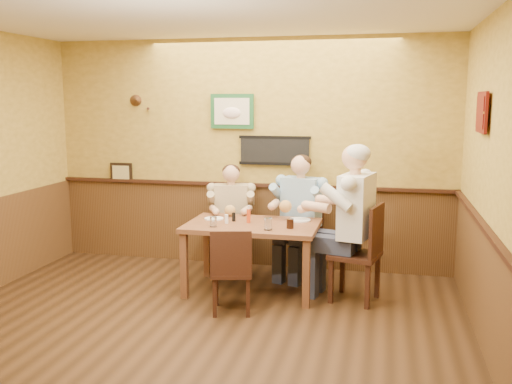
{
  "coord_description": "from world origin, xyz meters",
  "views": [
    {
      "loc": [
        1.65,
        -4.31,
        2.06
      ],
      "look_at": [
        0.33,
        1.45,
        1.1
      ],
      "focal_mm": 40.0,
      "sensor_mm": 36.0,
      "label": 1
    }
  ],
  "objects_px": {
    "dining_table": "(253,232)",
    "water_glass_mid": "(268,224)",
    "salt_shaker": "(226,219)",
    "water_glass_left": "(213,222)",
    "pepper_shaker": "(234,217)",
    "chair_right_end": "(355,253)",
    "diner_blue_polo": "(301,222)",
    "diner_tan_shirt": "(231,223)",
    "chair_back_left": "(232,237)",
    "chair_near_side": "(232,270)",
    "diner_white_elder": "(356,232)",
    "hot_sauce_bottle": "(249,215)",
    "chair_back_right": "(301,238)",
    "cola_tumbler": "(290,224)"
  },
  "relations": [
    {
      "from": "diner_white_elder",
      "to": "water_glass_mid",
      "type": "height_order",
      "value": "diner_white_elder"
    },
    {
      "from": "diner_tan_shirt",
      "to": "water_glass_mid",
      "type": "height_order",
      "value": "diner_tan_shirt"
    },
    {
      "from": "diner_blue_polo",
      "to": "diner_tan_shirt",
      "type": "bearing_deg",
      "value": -166.55
    },
    {
      "from": "dining_table",
      "to": "water_glass_mid",
      "type": "xyz_separation_m",
      "value": [
        0.23,
        -0.27,
        0.15
      ]
    },
    {
      "from": "chair_near_side",
      "to": "chair_back_right",
      "type": "bearing_deg",
      "value": -123.7
    },
    {
      "from": "water_glass_left",
      "to": "pepper_shaker",
      "type": "distance_m",
      "value": 0.34
    },
    {
      "from": "diner_tan_shirt",
      "to": "diner_white_elder",
      "type": "distance_m",
      "value": 1.71
    },
    {
      "from": "chair_back_left",
      "to": "cola_tumbler",
      "type": "relative_size",
      "value": 8.32
    },
    {
      "from": "diner_white_elder",
      "to": "water_glass_mid",
      "type": "relative_size",
      "value": 11.67
    },
    {
      "from": "dining_table",
      "to": "hot_sauce_bottle",
      "type": "xyz_separation_m",
      "value": [
        -0.05,
        0.02,
        0.18
      ]
    },
    {
      "from": "chair_back_left",
      "to": "diner_white_elder",
      "type": "xyz_separation_m",
      "value": [
        1.53,
        -0.76,
        0.32
      ]
    },
    {
      "from": "chair_right_end",
      "to": "hot_sauce_bottle",
      "type": "relative_size",
      "value": 6.01
    },
    {
      "from": "chair_back_left",
      "to": "water_glass_mid",
      "type": "xyz_separation_m",
      "value": [
        0.65,
        -0.97,
        0.4
      ]
    },
    {
      "from": "diner_tan_shirt",
      "to": "diner_white_elder",
      "type": "height_order",
      "value": "diner_white_elder"
    },
    {
      "from": "chair_back_left",
      "to": "chair_right_end",
      "type": "height_order",
      "value": "chair_right_end"
    },
    {
      "from": "water_glass_mid",
      "to": "diner_blue_polo",
      "type": "bearing_deg",
      "value": 78.24
    },
    {
      "from": "chair_near_side",
      "to": "water_glass_mid",
      "type": "relative_size",
      "value": 6.81
    },
    {
      "from": "dining_table",
      "to": "chair_near_side",
      "type": "bearing_deg",
      "value": -95.04
    },
    {
      "from": "diner_white_elder",
      "to": "salt_shaker",
      "type": "relative_size",
      "value": 15.22
    },
    {
      "from": "pepper_shaker",
      "to": "chair_near_side",
      "type": "bearing_deg",
      "value": -76.68
    },
    {
      "from": "salt_shaker",
      "to": "chair_right_end",
      "type": "bearing_deg",
      "value": 0.2
    },
    {
      "from": "dining_table",
      "to": "chair_near_side",
      "type": "relative_size",
      "value": 1.65
    },
    {
      "from": "hot_sauce_bottle",
      "to": "salt_shaker",
      "type": "xyz_separation_m",
      "value": [
        -0.22,
        -0.08,
        -0.04
      ]
    },
    {
      "from": "dining_table",
      "to": "water_glass_left",
      "type": "height_order",
      "value": "water_glass_left"
    },
    {
      "from": "chair_near_side",
      "to": "pepper_shaker",
      "type": "bearing_deg",
      "value": -90.42
    },
    {
      "from": "salt_shaker",
      "to": "water_glass_left",
      "type": "bearing_deg",
      "value": -115.24
    },
    {
      "from": "chair_near_side",
      "to": "diner_white_elder",
      "type": "xyz_separation_m",
      "value": [
        1.15,
        0.59,
        0.3
      ]
    },
    {
      "from": "dining_table",
      "to": "salt_shaker",
      "type": "xyz_separation_m",
      "value": [
        -0.27,
        -0.06,
        0.14
      ]
    },
    {
      "from": "dining_table",
      "to": "diner_tan_shirt",
      "type": "bearing_deg",
      "value": 121.45
    },
    {
      "from": "chair_back_right",
      "to": "water_glass_mid",
      "type": "relative_size",
      "value": 7.23
    },
    {
      "from": "salt_shaker",
      "to": "diner_white_elder",
      "type": "bearing_deg",
      "value": 0.2
    },
    {
      "from": "cola_tumbler",
      "to": "hot_sauce_bottle",
      "type": "relative_size",
      "value": 0.58
    },
    {
      "from": "pepper_shaker",
      "to": "diner_white_elder",
      "type": "bearing_deg",
      "value": -5.05
    },
    {
      "from": "pepper_shaker",
      "to": "diner_tan_shirt",
      "type": "bearing_deg",
      "value": 107.65
    },
    {
      "from": "water_glass_mid",
      "to": "diner_tan_shirt",
      "type": "bearing_deg",
      "value": 124.02
    },
    {
      "from": "chair_back_right",
      "to": "cola_tumbler",
      "type": "distance_m",
      "value": 0.9
    },
    {
      "from": "dining_table",
      "to": "water_glass_left",
      "type": "bearing_deg",
      "value": -145.09
    },
    {
      "from": "chair_back_left",
      "to": "chair_near_side",
      "type": "bearing_deg",
      "value": -87.74
    },
    {
      "from": "diner_tan_shirt",
      "to": "water_glass_left",
      "type": "relative_size",
      "value": 10.85
    },
    {
      "from": "water_glass_left",
      "to": "diner_blue_polo",
      "type": "bearing_deg",
      "value": 49.84
    },
    {
      "from": "diner_white_elder",
      "to": "cola_tumbler",
      "type": "bearing_deg",
      "value": -68.97
    },
    {
      "from": "cola_tumbler",
      "to": "dining_table",
      "type": "bearing_deg",
      "value": 161.31
    },
    {
      "from": "chair_right_end",
      "to": "diner_white_elder",
      "type": "distance_m",
      "value": 0.22
    },
    {
      "from": "water_glass_left",
      "to": "pepper_shaker",
      "type": "xyz_separation_m",
      "value": [
        0.14,
        0.31,
        -0.01
      ]
    },
    {
      "from": "diner_white_elder",
      "to": "hot_sauce_bottle",
      "type": "distance_m",
      "value": 1.15
    },
    {
      "from": "chair_back_right",
      "to": "diner_blue_polo",
      "type": "height_order",
      "value": "diner_blue_polo"
    },
    {
      "from": "diner_blue_polo",
      "to": "water_glass_left",
      "type": "distance_m",
      "value": 1.23
    },
    {
      "from": "chair_right_end",
      "to": "salt_shaker",
      "type": "xyz_separation_m",
      "value": [
        -1.37,
        -0.0,
        0.29
      ]
    },
    {
      "from": "hot_sauce_bottle",
      "to": "pepper_shaker",
      "type": "distance_m",
      "value": 0.18
    },
    {
      "from": "chair_near_side",
      "to": "water_glass_left",
      "type": "xyz_separation_m",
      "value": [
        -0.3,
        0.39,
        0.38
      ]
    }
  ]
}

